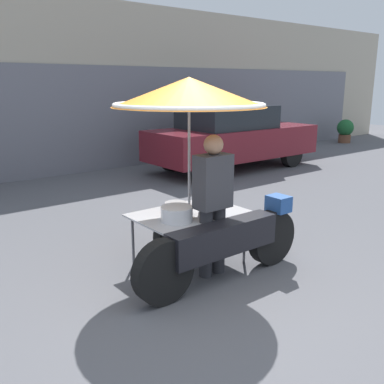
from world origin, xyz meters
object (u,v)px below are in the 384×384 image
at_px(vendor_motorcycle_cart, 195,131).
at_px(vendor_person, 213,199).
at_px(parked_car, 232,137).
at_px(potted_plant, 345,130).

height_order(vendor_motorcycle_cart, vendor_person, vendor_motorcycle_cart).
bearing_deg(vendor_person, parked_car, 44.61).
xyz_separation_m(vendor_motorcycle_cart, vendor_person, (0.02, -0.27, -0.68)).
relative_size(vendor_person, potted_plant, 1.89).
distance_m(vendor_motorcycle_cart, parked_car, 5.76).
xyz_separation_m(vendor_person, potted_plant, (10.50, 5.14, -0.40)).
distance_m(vendor_motorcycle_cart, vendor_person, 0.73).
bearing_deg(vendor_motorcycle_cart, vendor_person, -85.34).
height_order(vendor_motorcycle_cart, potted_plant, vendor_motorcycle_cart).
distance_m(parked_car, potted_plant, 6.40).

